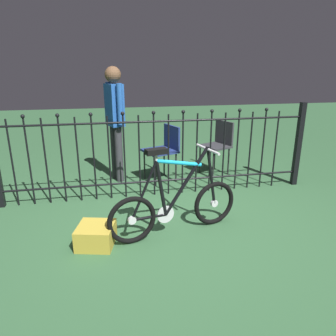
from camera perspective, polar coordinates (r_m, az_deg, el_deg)
The scene contains 7 objects.
ground_plane at distance 3.44m, azimuth 1.02°, elevation -10.01°, with size 20.00×20.00×0.00m, color #2F5936.
iron_fence at distance 3.97m, azimuth -2.45°, elevation 2.89°, with size 3.95×0.07×1.16m.
bicycle at distance 3.12m, azimuth 1.35°, elevation -6.75°, with size 1.36×0.47×0.90m.
chair_charcoal at distance 4.91m, azimuth 9.17°, elevation 4.68°, with size 0.51×0.51×0.81m.
chair_navy at distance 4.55m, azimuth -0.64°, elevation 3.85°, with size 0.54×0.54×0.80m.
person_visitor at distance 4.53m, azimuth -9.63°, elevation 9.53°, with size 0.27×0.45×1.62m.
display_crate at distance 3.09m, azimuth -12.96°, elevation -11.84°, with size 0.33×0.33×0.20m, color #B29933.
Camera 1 is at (-0.65, -2.96, 1.62)m, focal length 33.53 mm.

